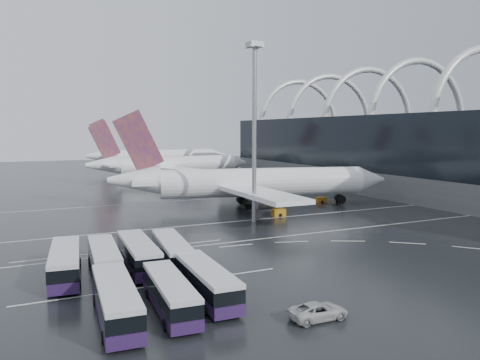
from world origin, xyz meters
name	(u,v)px	position (x,y,z in m)	size (l,w,h in m)	color
ground	(278,234)	(0.00, 0.00, 0.00)	(420.00, 420.00, 0.00)	black
terminal	(453,152)	(61.56, 19.84, 10.87)	(42.00, 160.00, 34.90)	#57595C
lane_marking_near	(285,236)	(0.00, -2.00, 0.01)	(120.00, 0.25, 0.01)	silver
lane_marking_mid	(245,221)	(0.00, 12.00, 0.01)	(120.00, 0.25, 0.01)	silver
lane_marking_far	(192,200)	(0.00, 40.00, 0.01)	(120.00, 0.25, 0.01)	silver
bus_bay_line_south	(156,285)	(-24.00, -16.00, 0.01)	(28.00, 0.25, 0.01)	silver
bus_bay_line_north	(124,250)	(-24.00, 0.00, 0.01)	(28.00, 0.25, 0.01)	silver
airliner_main	(249,183)	(7.42, 24.93, 5.09)	(59.55, 51.44, 20.34)	white
airliner_gate_b	(170,166)	(7.93, 83.18, 4.86)	(55.94, 50.00, 19.41)	white
airliner_gate_c	(158,158)	(15.30, 124.16, 5.23)	(58.49, 54.16, 20.90)	white
bus_row_near_a	(65,262)	(-32.30, -9.44, 1.81)	(4.52, 13.60, 3.29)	#24133C
bus_row_near_b	(104,258)	(-28.12, -9.25, 1.72)	(3.86, 12.88, 3.12)	#24133C
bus_row_near_c	(138,253)	(-24.19, -9.17, 1.81)	(3.74, 13.53, 3.29)	#24133C
bus_row_near_d	(172,251)	(-20.26, -9.65, 1.76)	(4.37, 13.22, 3.19)	#24133C
bus_row_far_a	(116,300)	(-29.46, -23.40, 1.77)	(3.90, 13.30, 3.23)	#24133C
bus_row_far_b	(170,293)	(-24.68, -23.35, 1.64)	(3.60, 12.31, 2.99)	#24133C
bus_row_far_c	(206,281)	(-20.61, -21.67, 1.73)	(3.48, 12.92, 3.15)	#24133C
van_curve_a	(318,311)	(-13.76, -30.59, 0.73)	(2.42, 5.25, 1.46)	#BDBDBD
floodlight_mast	(254,110)	(1.12, 10.49, 19.66)	(2.40, 2.40, 31.26)	gray
gse_cart_belly_a	(321,200)	(24.82, 23.78, 0.62)	(2.26, 1.34, 1.23)	#B87B18
gse_cart_belly_b	(287,195)	(21.42, 32.97, 0.67)	(2.45, 1.45, 1.34)	slate
gse_cart_belly_c	(278,213)	(7.77, 13.30, 0.67)	(2.47, 1.46, 1.35)	#B87B18
gse_cart_belly_d	(335,201)	(27.11, 21.37, 0.52)	(1.89, 1.12, 1.03)	slate
gse_cart_belly_e	(284,198)	(19.11, 30.45, 0.58)	(2.12, 1.26, 1.16)	#B87B18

